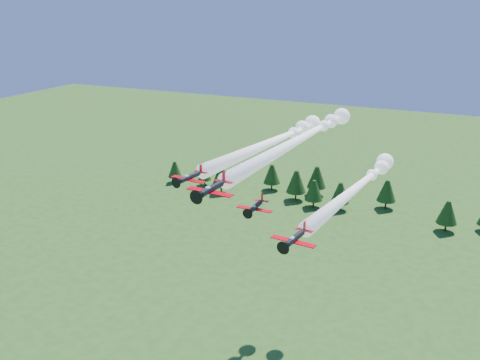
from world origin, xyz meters
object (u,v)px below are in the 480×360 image
at_px(plane_right, 359,185).
at_px(plane_slot, 255,207).
at_px(plane_lead, 303,137).
at_px(plane_left, 276,140).

relative_size(plane_right, plane_slot, 7.27).
bearing_deg(plane_lead, plane_slot, -92.23).
bearing_deg(plane_lead, plane_right, 11.27).
bearing_deg(plane_left, plane_slot, -69.29).
bearing_deg(plane_right, plane_slot, -117.03).
bearing_deg(plane_right, plane_left, -177.89).
bearing_deg(plane_lead, plane_left, 160.76).
xyz_separation_m(plane_right, plane_slot, (-13.41, -19.73, 0.45)).
distance_m(plane_lead, plane_right, 14.22).
distance_m(plane_left, plane_right, 19.19).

